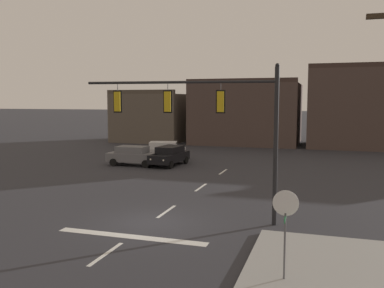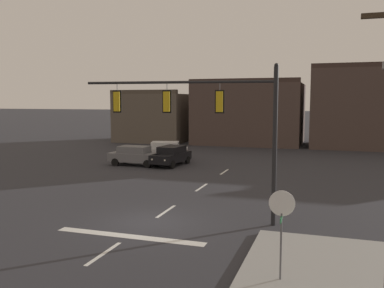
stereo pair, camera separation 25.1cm
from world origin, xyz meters
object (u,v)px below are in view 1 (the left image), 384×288
at_px(car_lot_middle, 170,155).
at_px(car_lot_farside, 133,155).
at_px(car_lot_nearside, 162,150).
at_px(signal_mast_near_side, 211,115).
at_px(stop_sign, 285,213).

height_order(car_lot_middle, car_lot_farside, same).
relative_size(car_lot_nearside, car_lot_farside, 1.06).
relative_size(signal_mast_near_side, car_lot_nearside, 1.85).
xyz_separation_m(signal_mast_near_side, car_lot_middle, (-7.48, 14.64, -3.93)).
xyz_separation_m(stop_sign, car_lot_nearside, (-13.25, 23.63, -1.29)).
height_order(car_lot_nearside, car_lot_farside, same).
bearing_deg(car_lot_middle, car_lot_nearside, 120.89).
bearing_deg(car_lot_farside, stop_sign, -53.90).
xyz_separation_m(car_lot_middle, car_lot_farside, (-2.87, -0.94, 0.00)).
bearing_deg(car_lot_nearside, car_lot_middle, -59.11).
distance_m(signal_mast_near_side, stop_sign, 7.31).
bearing_deg(signal_mast_near_side, car_lot_farside, 127.07).
distance_m(signal_mast_near_side, car_lot_nearside, 20.68).
distance_m(stop_sign, car_lot_farside, 24.02).
height_order(signal_mast_near_side, car_lot_middle, signal_mast_near_side).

